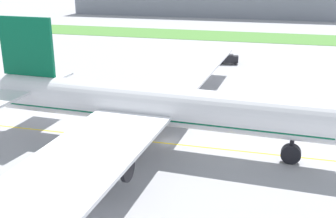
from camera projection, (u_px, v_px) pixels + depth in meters
ground_plane at (168, 141)px, 64.44m from camera, size 600.00×600.00×0.00m
apron_taxi_line at (167, 143)px, 63.71m from camera, size 280.00×0.36×0.01m
grass_median_strip at (237, 36)px, 158.97m from camera, size 320.00×24.00×0.10m
airliner_foreground at (151, 106)px, 61.18m from camera, size 60.50×97.02×18.33m
service_truck_fuel_bowser at (228, 59)px, 114.51m from camera, size 5.77×3.04×2.59m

